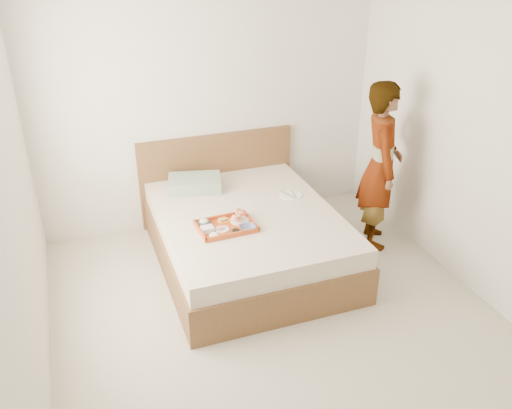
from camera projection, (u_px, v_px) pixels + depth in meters
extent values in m
cube|color=beige|center=(283.00, 328.00, 4.25)|extent=(3.50, 4.00, 0.01)
cube|color=silver|center=(209.00, 101.00, 5.33)|extent=(3.50, 0.01, 2.60)
cube|color=silver|center=(498.00, 388.00, 1.98)|extent=(3.50, 0.01, 2.60)
cube|color=silver|center=(12.00, 221.00, 3.12)|extent=(0.01, 4.00, 2.60)
cube|color=silver|center=(493.00, 147.00, 4.19)|extent=(0.01, 4.00, 2.60)
cube|color=brown|center=(247.00, 237.00, 4.98)|extent=(1.65, 2.00, 0.53)
cube|color=brown|center=(217.00, 177.00, 5.69)|extent=(1.65, 0.06, 0.95)
cube|color=#90A78C|center=(195.00, 183.00, 5.27)|extent=(0.58, 0.46, 0.12)
cube|color=#B94012|center=(226.00, 226.00, 4.59)|extent=(0.50, 0.37, 0.04)
cylinder|color=white|center=(240.00, 220.00, 4.68)|extent=(0.17, 0.17, 0.01)
imported|color=navy|center=(248.00, 228.00, 4.55)|extent=(0.14, 0.14, 0.03)
cylinder|color=black|center=(236.00, 232.00, 4.49)|extent=(0.07, 0.07, 0.03)
cylinder|color=white|center=(222.00, 229.00, 4.54)|extent=(0.13, 0.13, 0.01)
cylinder|color=orange|center=(224.00, 220.00, 4.69)|extent=(0.12, 0.12, 0.01)
imported|color=navy|center=(204.00, 223.00, 4.62)|extent=(0.11, 0.11, 0.03)
cube|color=silver|center=(207.00, 229.00, 4.51)|extent=(0.11, 0.09, 0.04)
cylinder|color=white|center=(213.00, 236.00, 4.44)|extent=(0.07, 0.07, 0.02)
cylinder|color=white|center=(291.00, 195.00, 5.16)|extent=(0.23, 0.23, 0.01)
imported|color=silver|center=(380.00, 166.00, 5.07)|extent=(0.60, 0.70, 1.64)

